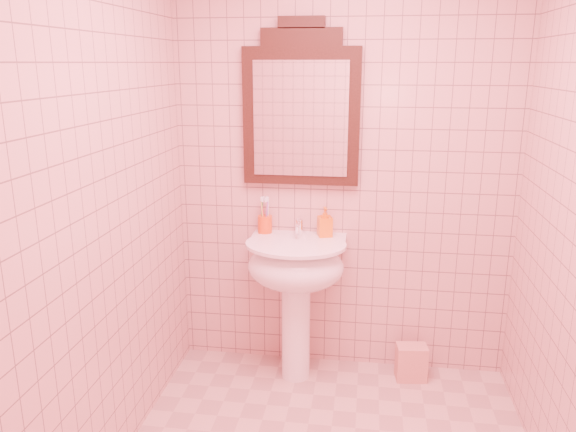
% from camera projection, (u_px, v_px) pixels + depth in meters
% --- Properties ---
extents(back_wall, '(2.00, 0.02, 2.50)m').
position_uv_depth(back_wall, '(344.00, 170.00, 3.30)').
color(back_wall, '#CB978E').
rests_on(back_wall, floor).
extents(pedestal_sink, '(0.58, 0.58, 0.86)m').
position_uv_depth(pedestal_sink, '(296.00, 275.00, 3.27)').
color(pedestal_sink, white).
rests_on(pedestal_sink, floor).
extents(faucet, '(0.04, 0.16, 0.11)m').
position_uv_depth(faucet, '(299.00, 226.00, 3.33)').
color(faucet, white).
rests_on(faucet, pedestal_sink).
extents(mirror, '(0.68, 0.06, 0.94)m').
position_uv_depth(mirror, '(301.00, 109.00, 3.21)').
color(mirror, black).
rests_on(mirror, back_wall).
extents(toothbrush_cup, '(0.09, 0.09, 0.20)m').
position_uv_depth(toothbrush_cup, '(265.00, 224.00, 3.39)').
color(toothbrush_cup, '#D54312').
rests_on(toothbrush_cup, pedestal_sink).
extents(soap_dispenser, '(0.10, 0.10, 0.18)m').
position_uv_depth(soap_dispenser, '(325.00, 222.00, 3.31)').
color(soap_dispenser, orange).
rests_on(soap_dispenser, pedestal_sink).
extents(towel, '(0.19, 0.14, 0.22)m').
position_uv_depth(towel, '(411.00, 362.00, 3.39)').
color(towel, tan).
rests_on(towel, floor).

